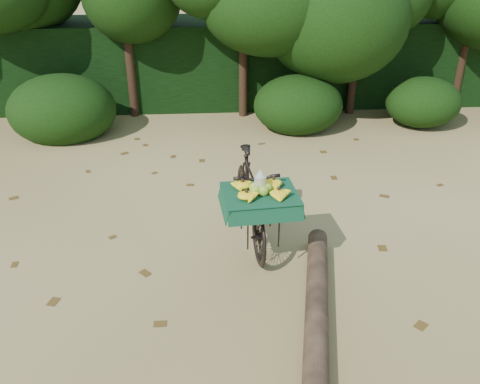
{
  "coord_description": "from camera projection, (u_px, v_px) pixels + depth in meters",
  "views": [
    {
      "loc": [
        -0.29,
        -5.12,
        3.57
      ],
      "look_at": [
        0.06,
        -0.06,
        0.92
      ],
      "focal_mm": 38.0,
      "sensor_mm": 36.0,
      "label": 1
    }
  ],
  "objects": [
    {
      "name": "bush_clumps",
      "position": [
        247.0,
        109.0,
        9.82
      ],
      "size": [
        8.8,
        1.7,
        0.9
      ],
      "primitive_type": null,
      "color": "black",
      "rests_on": "ground"
    },
    {
      "name": "vendor_bicycle",
      "position": [
        251.0,
        198.0,
        6.29
      ],
      "size": [
        0.88,
        1.94,
        1.15
      ],
      "rotation": [
        0.0,
        0.0,
        0.09
      ],
      "color": "black",
      "rests_on": "ground"
    },
    {
      "name": "leaf_litter",
      "position": [
        232.0,
        228.0,
        6.77
      ],
      "size": [
        7.0,
        7.3,
        0.01
      ],
      "primitive_type": null,
      "color": "#4F3615",
      "rests_on": "ground"
    },
    {
      "name": "tree_row",
      "position": [
        185.0,
        16.0,
        10.09
      ],
      "size": [
        14.5,
        2.0,
        4.0
      ],
      "primitive_type": null,
      "color": "black",
      "rests_on": "ground"
    },
    {
      "name": "ground",
      "position": [
        234.0,
        256.0,
        6.2
      ],
      "size": [
        80.0,
        80.0,
        0.0
      ],
      "primitive_type": "plane",
      "color": "tan",
      "rests_on": "ground"
    },
    {
      "name": "hedge_backdrop",
      "position": [
        217.0,
        61.0,
        11.35
      ],
      "size": [
        26.0,
        1.8,
        1.8
      ],
      "primitive_type": "cube",
      "color": "black",
      "rests_on": "ground"
    },
    {
      "name": "fallen_log",
      "position": [
        316.0,
        327.0,
        4.94
      ],
      "size": [
        0.92,
        3.24,
        0.24
      ],
      "primitive_type": "cylinder",
      "rotation": [
        1.57,
        0.0,
        -0.21
      ],
      "color": "brown",
      "rests_on": "ground"
    }
  ]
}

